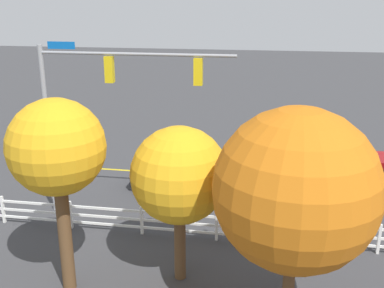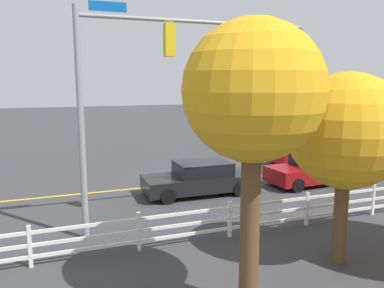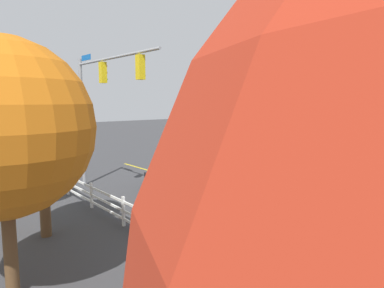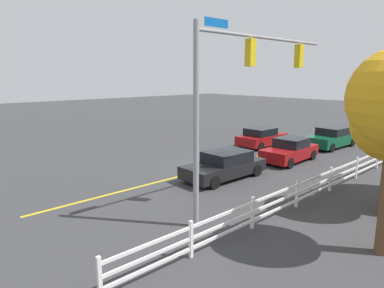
{
  "view_description": "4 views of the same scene",
  "coord_description": "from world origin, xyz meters",
  "views": [
    {
      "loc": [
        -3.14,
        21.58,
        8.69
      ],
      "look_at": [
        0.28,
        1.02,
        1.99
      ],
      "focal_mm": 42.5,
      "sensor_mm": 36.0,
      "label": 1
    },
    {
      "loc": [
        6.43,
        16.77,
        4.84
      ],
      "look_at": [
        0.53,
        0.88,
        2.06
      ],
      "focal_mm": 35.92,
      "sensor_mm": 36.0,
      "label": 2
    },
    {
      "loc": [
        -12.79,
        12.51,
        4.74
      ],
      "look_at": [
        1.58,
        0.39,
        2.36
      ],
      "focal_mm": 31.88,
      "sensor_mm": 36.0,
      "label": 3
    },
    {
      "loc": [
        13.12,
        13.13,
        5.25
      ],
      "look_at": [
        1.7,
        0.51,
        1.78
      ],
      "focal_mm": 31.3,
      "sensor_mm": 36.0,
      "label": 4
    }
  ],
  "objects": [
    {
      "name": "car_2",
      "position": [
        -7.44,
        -1.77,
        0.7
      ],
      "size": [
        4.08,
        2.03,
        1.43
      ],
      "rotation": [
        0.0,
        0.0,
        3.15
      ],
      "color": "maroon",
      "rests_on": "ground_plane"
    },
    {
      "name": "car_3",
      "position": [
        -5.05,
        2.14,
        0.7
      ],
      "size": [
        4.32,
        2.09,
        1.47
      ],
      "rotation": [
        0.0,
        0.0,
        0.05
      ],
      "color": "maroon",
      "rests_on": "ground_plane"
    },
    {
      "name": "white_rail_fence",
      "position": [
        -3.0,
        6.44,
        0.6
      ],
      "size": [
        26.1,
        0.1,
        1.15
      ],
      "color": "white",
      "rests_on": "ground_plane"
    },
    {
      "name": "car_1",
      "position": [
        0.54,
        1.77,
        0.69
      ],
      "size": [
        4.69,
        2.11,
        1.41
      ],
      "rotation": [
        0.0,
        0.0,
        -0.02
      ],
      "color": "black",
      "rests_on": "ground_plane"
    },
    {
      "name": "tree_0",
      "position": [
        -0.66,
        9.01,
        3.56
      ],
      "size": [
        3.0,
        3.0,
        5.09
      ],
      "color": "brown",
      "rests_on": "ground_plane"
    },
    {
      "name": "signal_assembly",
      "position": [
        3.34,
        4.99,
        5.02
      ],
      "size": [
        7.71,
        0.38,
        7.12
      ],
      "color": "gray",
      "rests_on": "ground_plane"
    },
    {
      "name": "tree_2",
      "position": [
        -3.99,
        10.82,
        4.11
      ],
      "size": [
        4.24,
        4.24,
        6.24
      ],
      "color": "brown",
      "rests_on": "ground_plane"
    },
    {
      "name": "lane_center_stripe",
      "position": [
        -4.0,
        0.0,
        0.0
      ],
      "size": [
        28.0,
        0.16,
        0.01
      ],
      "primitive_type": "cube",
      "color": "gold",
      "rests_on": "ground_plane"
    },
    {
      "name": "ground_plane",
      "position": [
        0.0,
        0.0,
        0.0
      ],
      "size": [
        120.0,
        120.0,
        0.0
      ],
      "primitive_type": "plane",
      "color": "#38383A"
    }
  ]
}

